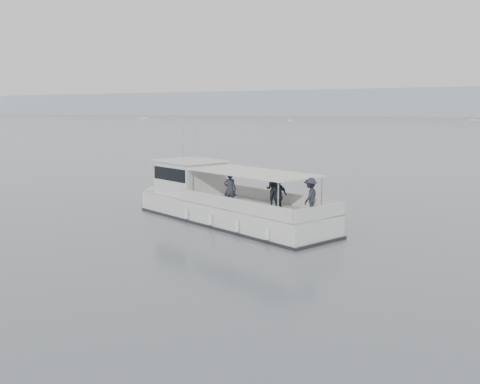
% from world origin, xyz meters
% --- Properties ---
extents(ground, '(1400.00, 1400.00, 0.00)m').
position_xyz_m(ground, '(0.00, 0.00, 0.00)').
color(ground, '#50585E').
rests_on(ground, ground).
extents(tour_boat, '(13.05, 7.31, 5.60)m').
position_xyz_m(tour_boat, '(-6.63, -0.88, 0.92)').
color(tour_boat, silver).
rests_on(tour_boat, ground).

